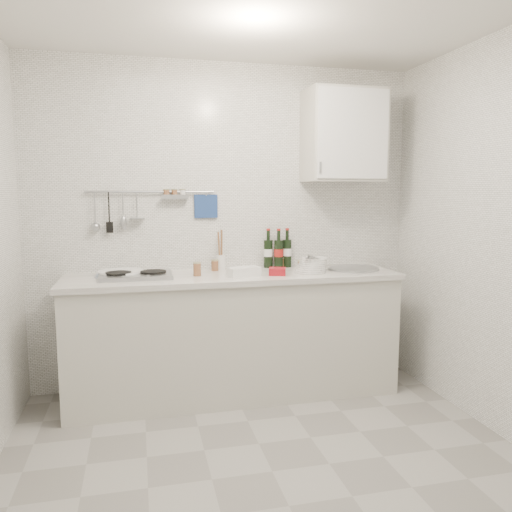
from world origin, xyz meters
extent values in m
plane|color=slate|center=(0.00, 0.00, 0.00)|extent=(3.00, 3.00, 0.00)
cube|color=silver|center=(0.00, 1.40, 1.25)|extent=(3.00, 0.02, 2.50)
cube|color=#BAB7AC|center=(0.00, 1.10, 0.44)|extent=(2.40, 0.60, 0.88)
cube|color=silver|center=(0.00, 1.10, 0.90)|extent=(2.44, 0.64, 0.04)
cube|color=black|center=(0.00, 1.12, 0.05)|extent=(2.34, 0.52, 0.10)
cube|color=#93969B|center=(-0.70, 1.10, 0.94)|extent=(0.50, 0.32, 0.03)
cylinder|color=black|center=(-0.82, 1.10, 0.96)|extent=(0.18, 0.18, 0.01)
cylinder|color=black|center=(-0.58, 1.10, 0.96)|extent=(0.18, 0.18, 0.01)
cylinder|color=#93969B|center=(0.95, 1.10, 0.93)|extent=(0.40, 0.40, 0.02)
cylinder|color=#93969B|center=(0.95, 1.10, 0.87)|extent=(0.34, 0.34, 0.10)
cylinder|color=#93969B|center=(-0.58, 1.37, 1.52)|extent=(0.95, 0.02, 0.02)
cube|color=navy|center=(-0.16, 1.39, 1.41)|extent=(0.18, 0.02, 0.18)
cube|color=#BAB7AC|center=(0.90, 1.22, 1.95)|extent=(0.60, 0.35, 0.70)
cube|color=white|center=(0.90, 1.04, 1.95)|extent=(0.56, 0.01, 0.66)
cylinder|color=#93969B|center=(0.64, 1.03, 1.70)|extent=(0.01, 0.01, 0.08)
cylinder|color=#4E76B1|center=(-0.82, 1.18, 0.93)|extent=(0.34, 0.34, 0.01)
cylinder|color=#4E76B1|center=(-0.81, 1.18, 0.94)|extent=(0.33, 0.33, 0.01)
cylinder|color=#4E76B1|center=(-0.80, 1.19, 0.96)|extent=(0.33, 0.33, 0.01)
cylinder|color=white|center=(0.58, 1.05, 0.93)|extent=(0.24, 0.24, 0.01)
cylinder|color=white|center=(0.58, 1.05, 0.94)|extent=(0.23, 0.23, 0.01)
cylinder|color=white|center=(0.59, 1.06, 0.95)|extent=(0.23, 0.23, 0.01)
cylinder|color=white|center=(0.60, 1.06, 0.97)|extent=(0.22, 0.22, 0.01)
cylinder|color=white|center=(0.60, 1.06, 0.98)|extent=(0.21, 0.21, 0.01)
cylinder|color=white|center=(0.61, 1.07, 0.99)|extent=(0.21, 0.21, 0.01)
cylinder|color=white|center=(0.61, 1.07, 1.01)|extent=(0.20, 0.20, 0.01)
cylinder|color=white|center=(0.62, 1.08, 1.02)|extent=(0.20, 0.20, 0.01)
cube|color=white|center=(0.05, 0.98, 0.95)|extent=(0.24, 0.16, 0.07)
cube|color=#A51223|center=(0.30, 0.99, 0.94)|extent=(0.15, 0.15, 0.05)
cylinder|color=white|center=(-0.06, 1.33, 0.98)|extent=(0.08, 0.08, 0.11)
cylinder|color=brown|center=(-0.05, 1.33, 1.12)|extent=(0.02, 0.06, 0.23)
cylinder|color=brown|center=(-0.07, 1.33, 1.11)|extent=(0.02, 0.04, 0.21)
cylinder|color=brown|center=(-0.11, 1.28, 0.96)|extent=(0.05, 0.05, 0.08)
cylinder|color=tan|center=(-0.11, 1.28, 1.00)|extent=(0.06, 0.06, 0.01)
cylinder|color=brown|center=(0.42, 1.34, 0.96)|extent=(0.06, 0.06, 0.07)
cylinder|color=tan|center=(0.42, 1.34, 1.00)|extent=(0.07, 0.07, 0.01)
cylinder|color=brown|center=(0.55, 1.15, 0.95)|extent=(0.06, 0.06, 0.07)
cylinder|color=tan|center=(0.55, 1.15, 0.99)|extent=(0.07, 0.07, 0.01)
cylinder|color=brown|center=(-0.27, 1.08, 0.96)|extent=(0.05, 0.05, 0.09)
cylinder|color=tan|center=(-0.27, 1.08, 1.01)|extent=(0.06, 0.06, 0.01)
camera|label=1|loc=(-0.68, -2.47, 1.52)|focal=35.00mm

